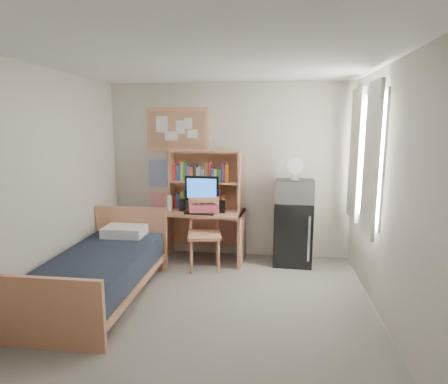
# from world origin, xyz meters

# --- Properties ---
(floor) EXTENTS (3.60, 4.20, 0.02)m
(floor) POSITION_xyz_m (0.00, 0.00, -0.01)
(floor) COLOR gray
(floor) RESTS_ON ground
(ceiling) EXTENTS (3.60, 4.20, 0.02)m
(ceiling) POSITION_xyz_m (0.00, 0.00, 2.60)
(ceiling) COLOR white
(ceiling) RESTS_ON wall_back
(wall_back) EXTENTS (3.60, 0.04, 2.60)m
(wall_back) POSITION_xyz_m (0.00, 2.10, 1.30)
(wall_back) COLOR beige
(wall_back) RESTS_ON floor
(wall_front) EXTENTS (3.60, 0.04, 2.60)m
(wall_front) POSITION_xyz_m (0.00, -2.10, 1.30)
(wall_front) COLOR beige
(wall_front) RESTS_ON floor
(wall_left) EXTENTS (0.04, 4.20, 2.60)m
(wall_left) POSITION_xyz_m (-1.80, 0.00, 1.30)
(wall_left) COLOR beige
(wall_left) RESTS_ON floor
(wall_right) EXTENTS (0.04, 4.20, 2.60)m
(wall_right) POSITION_xyz_m (1.80, 0.00, 1.30)
(wall_right) COLOR beige
(wall_right) RESTS_ON floor
(window_unit) EXTENTS (0.10, 1.40, 1.70)m
(window_unit) POSITION_xyz_m (1.75, 1.20, 1.60)
(window_unit) COLOR white
(window_unit) RESTS_ON wall_right
(curtain_left) EXTENTS (0.04, 0.55, 1.70)m
(curtain_left) POSITION_xyz_m (1.72, 0.80, 1.60)
(curtain_left) COLOR white
(curtain_left) RESTS_ON wall_right
(curtain_right) EXTENTS (0.04, 0.55, 1.70)m
(curtain_right) POSITION_xyz_m (1.72, 1.60, 1.60)
(curtain_right) COLOR white
(curtain_right) RESTS_ON wall_right
(bulletin_board) EXTENTS (0.94, 0.03, 0.64)m
(bulletin_board) POSITION_xyz_m (-0.78, 2.08, 1.92)
(bulletin_board) COLOR #AA7B59
(bulletin_board) RESTS_ON wall_back
(poster_wave) EXTENTS (0.30, 0.01, 0.42)m
(poster_wave) POSITION_xyz_m (-1.10, 2.09, 1.25)
(poster_wave) COLOR #273E9F
(poster_wave) RESTS_ON wall_back
(poster_japan) EXTENTS (0.28, 0.01, 0.36)m
(poster_japan) POSITION_xyz_m (-1.10, 2.09, 0.78)
(poster_japan) COLOR #E42843
(poster_japan) RESTS_ON wall_back
(desk) EXTENTS (1.23, 0.68, 0.74)m
(desk) POSITION_xyz_m (-0.35, 1.78, 0.37)
(desk) COLOR tan
(desk) RESTS_ON floor
(desk_chair) EXTENTS (0.58, 0.58, 0.99)m
(desk_chair) POSITION_xyz_m (-0.27, 1.43, 0.49)
(desk_chair) COLOR tan
(desk_chair) RESTS_ON floor
(mini_fridge) EXTENTS (0.57, 0.57, 0.91)m
(mini_fridge) POSITION_xyz_m (0.97, 1.81, 0.46)
(mini_fridge) COLOR black
(mini_fridge) RESTS_ON floor
(bed) EXTENTS (0.97, 1.94, 0.53)m
(bed) POSITION_xyz_m (-1.28, 0.35, 0.27)
(bed) COLOR black
(bed) RESTS_ON floor
(hutch) EXTENTS (1.09, 0.35, 0.88)m
(hutch) POSITION_xyz_m (-0.33, 1.93, 1.18)
(hutch) COLOR tan
(hutch) RESTS_ON desk
(monitor) EXTENTS (0.49, 0.07, 0.53)m
(monitor) POSITION_xyz_m (-0.35, 1.72, 1.01)
(monitor) COLOR black
(monitor) RESTS_ON desk
(keyboard) EXTENTS (0.44, 0.17, 0.02)m
(keyboard) POSITION_xyz_m (-0.36, 1.58, 0.75)
(keyboard) COLOR black
(keyboard) RESTS_ON desk
(speaker_left) EXTENTS (0.08, 0.08, 0.18)m
(speaker_left) POSITION_xyz_m (-0.65, 1.74, 0.83)
(speaker_left) COLOR black
(speaker_left) RESTS_ON desk
(speaker_right) EXTENTS (0.08, 0.08, 0.19)m
(speaker_right) POSITION_xyz_m (-0.05, 1.70, 0.84)
(speaker_right) COLOR black
(speaker_right) RESTS_ON desk
(water_bottle) EXTENTS (0.07, 0.07, 0.23)m
(water_bottle) POSITION_xyz_m (-0.83, 1.72, 0.86)
(water_bottle) COLOR white
(water_bottle) RESTS_ON desk
(hoodie) EXTENTS (0.43, 0.20, 0.20)m
(hoodie) POSITION_xyz_m (-0.30, 1.63, 0.77)
(hoodie) COLOR #DE5462
(hoodie) RESTS_ON desk_chair
(microwave) EXTENTS (0.56, 0.44, 0.31)m
(microwave) POSITION_xyz_m (0.96, 1.79, 1.07)
(microwave) COLOR silver
(microwave) RESTS_ON mini_fridge
(desk_fan) EXTENTS (0.24, 0.24, 0.28)m
(desk_fan) POSITION_xyz_m (0.96, 1.79, 1.36)
(desk_fan) COLOR white
(desk_fan) RESTS_ON microwave
(pillow) EXTENTS (0.53, 0.37, 0.13)m
(pillow) POSITION_xyz_m (-1.28, 1.10, 0.60)
(pillow) COLOR white
(pillow) RESTS_ON bed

